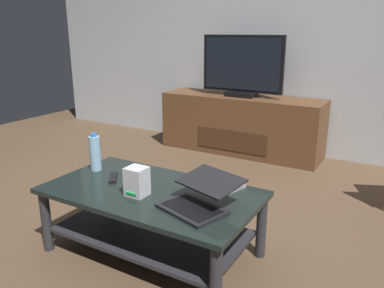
{
  "coord_description": "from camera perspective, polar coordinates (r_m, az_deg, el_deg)",
  "views": [
    {
      "loc": [
        1.27,
        -1.87,
        1.31
      ],
      "look_at": [
        0.01,
        0.29,
        0.57
      ],
      "focal_mm": 35.72,
      "sensor_mm": 36.0,
      "label": 1
    }
  ],
  "objects": [
    {
      "name": "cell_phone",
      "position": [
        2.33,
        2.58,
        -5.91
      ],
      "size": [
        0.12,
        0.16,
        0.01
      ],
      "primitive_type": "cube",
      "rotation": [
        0.0,
        0.0,
        0.42
      ],
      "color": "black",
      "rests_on": "coffee_table"
    },
    {
      "name": "media_cabinet",
      "position": [
        4.27,
        7.3,
        2.94
      ],
      "size": [
        1.77,
        0.5,
        0.63
      ],
      "color": "brown",
      "rests_on": "ground"
    },
    {
      "name": "router_box",
      "position": [
        2.17,
        -8.2,
        -5.56
      ],
      "size": [
        0.11,
        0.11,
        0.17
      ],
      "color": "silver",
      "rests_on": "coffee_table"
    },
    {
      "name": "ground_plane",
      "position": [
        2.61,
        -3.47,
        -13.54
      ],
      "size": [
        7.68,
        7.68,
        0.0
      ],
      "primitive_type": "plane",
      "color": "brown"
    },
    {
      "name": "television",
      "position": [
        4.14,
        7.5,
        11.27
      ],
      "size": [
        0.9,
        0.2,
        0.64
      ],
      "color": "black",
      "rests_on": "media_cabinet"
    },
    {
      "name": "back_wall",
      "position": [
        4.33,
        13.89,
        17.32
      ],
      "size": [
        6.4,
        0.12,
        2.8
      ],
      "primitive_type": "cube",
      "color": "silver",
      "rests_on": "ground"
    },
    {
      "name": "laptop",
      "position": [
        2.01,
        1.13,
        -7.99
      ],
      "size": [
        0.42,
        0.44,
        0.16
      ],
      "color": "black",
      "rests_on": "coffee_table"
    },
    {
      "name": "coffee_table",
      "position": [
        2.31,
        -6.04,
        -9.7
      ],
      "size": [
        1.26,
        0.69,
        0.42
      ],
      "color": "black",
      "rests_on": "ground"
    },
    {
      "name": "soundbar_remote",
      "position": [
        2.25,
        6.35,
        -6.64
      ],
      "size": [
        0.09,
        0.17,
        0.02
      ],
      "primitive_type": "cube",
      "rotation": [
        0.0,
        0.0,
        -0.31
      ],
      "color": "#99999E",
      "rests_on": "coffee_table"
    },
    {
      "name": "water_bottle_near",
      "position": [
        2.6,
        -14.27,
        -1.3
      ],
      "size": [
        0.07,
        0.07,
        0.25
      ],
      "color": "#99C6E5",
      "rests_on": "coffee_table"
    },
    {
      "name": "tv_remote",
      "position": [
        2.45,
        -11.69,
        -4.93
      ],
      "size": [
        0.13,
        0.15,
        0.02
      ],
      "primitive_type": "cube",
      "rotation": [
        0.0,
        0.0,
        0.65
      ],
      "color": "black",
      "rests_on": "coffee_table"
    }
  ]
}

